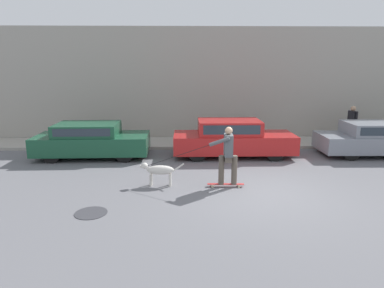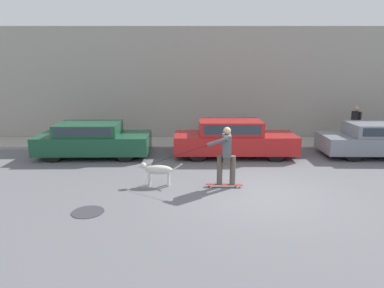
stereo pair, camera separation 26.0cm
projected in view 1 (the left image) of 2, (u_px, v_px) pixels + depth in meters
The scene contains 10 objects.
ground_plane at pixel (259, 193), 9.12m from camera, with size 36.00×36.00×0.00m, color slate.
back_wall at pixel (228, 84), 15.46m from camera, with size 32.00×0.30×5.00m.
sidewalk_curb at pixel (230, 143), 14.86m from camera, with size 30.00×2.00×0.12m.
parked_car_0 at pixel (92, 140), 12.62m from camera, with size 4.11×1.89×1.27m.
parked_car_1 at pixel (232, 139), 12.73m from camera, with size 4.46×1.70×1.37m.
parked_car_2 at pixel (379, 139), 12.87m from camera, with size 4.58×1.79×1.26m.
dog at pixel (159, 171), 9.57m from camera, with size 1.23×0.30×0.67m.
skateboarder at pixel (228, 153), 9.36m from camera, with size 2.78×0.65×1.70m.
pedestrian_with_bag at pixel (352, 122), 14.73m from camera, with size 0.31×0.65×1.53m.
manhole_cover at pixel (91, 213), 7.84m from camera, with size 0.74×0.74×0.01m.
Camera 1 is at (-1.98, -8.56, 3.28)m, focal length 32.00 mm.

